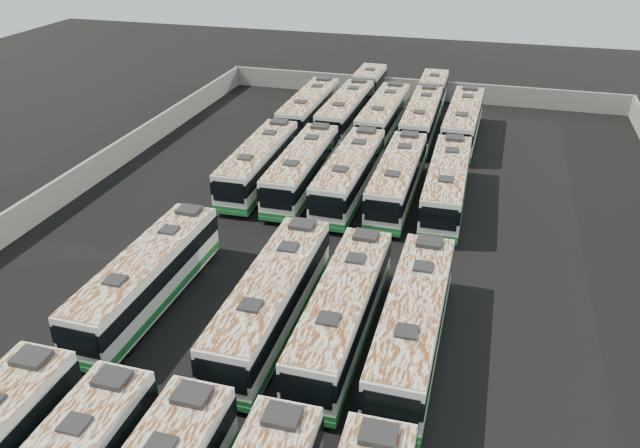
{
  "coord_description": "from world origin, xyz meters",
  "views": [
    {
      "loc": [
        7.9,
        -33.95,
        21.01
      ],
      "look_at": [
        -1.92,
        1.0,
        1.6
      ],
      "focal_mm": 35.0,
      "sensor_mm": 36.0,
      "label": 1
    }
  ],
  "objects_px": {
    "bus_midfront_far_left": "(148,277)",
    "bus_midfront_center": "(272,300)",
    "bus_back_center": "(383,116)",
    "bus_back_right": "(426,108)",
    "bus_back_far_left": "(309,109)",
    "bus_midback_left": "(302,168)",
    "bus_midfront_right": "(343,312)",
    "bus_midback_center": "(349,174)",
    "bus_back_left": "(354,101)",
    "bus_midback_far_left": "(259,163)",
    "bus_back_far_right": "(463,122)",
    "bus_midfront_far_right": "(413,323)",
    "bus_midback_far_right": "(447,184)",
    "bus_midback_right": "(397,178)"
  },
  "relations": [
    {
      "from": "bus_midfront_far_left",
      "to": "bus_midfront_center",
      "type": "bearing_deg",
      "value": -0.69
    },
    {
      "from": "bus_back_center",
      "to": "bus_back_right",
      "type": "distance_m",
      "value": 5.06
    },
    {
      "from": "bus_back_far_left",
      "to": "bus_midback_left",
      "type": "bearing_deg",
      "value": -75.64
    },
    {
      "from": "bus_midfront_right",
      "to": "bus_midback_center",
      "type": "height_order",
      "value": "bus_midback_center"
    },
    {
      "from": "bus_midback_left",
      "to": "bus_back_left",
      "type": "xyz_separation_m",
      "value": [
        0.01,
        18.23,
        0.02
      ]
    },
    {
      "from": "bus_midfront_center",
      "to": "bus_back_right",
      "type": "relative_size",
      "value": 0.66
    },
    {
      "from": "bus_midfront_center",
      "to": "bus_midback_far_left",
      "type": "xyz_separation_m",
      "value": [
        -7.37,
        17.61,
        -0.05
      ]
    },
    {
      "from": "bus_midback_center",
      "to": "bus_back_far_left",
      "type": "bearing_deg",
      "value": 118.31
    },
    {
      "from": "bus_midfront_far_left",
      "to": "bus_back_left",
      "type": "relative_size",
      "value": 0.64
    },
    {
      "from": "bus_midfront_center",
      "to": "bus_midback_left",
      "type": "height_order",
      "value": "bus_midfront_center"
    },
    {
      "from": "bus_midfront_right",
      "to": "bus_back_far_right",
      "type": "xyz_separation_m",
      "value": [
        3.72,
        32.11,
        0.06
      ]
    },
    {
      "from": "bus_midback_center",
      "to": "bus_back_center",
      "type": "height_order",
      "value": "bus_midback_center"
    },
    {
      "from": "bus_midfront_right",
      "to": "bus_midfront_far_right",
      "type": "height_order",
      "value": "bus_midfront_far_right"
    },
    {
      "from": "bus_midback_left",
      "to": "bus_midback_far_right",
      "type": "relative_size",
      "value": 0.99
    },
    {
      "from": "bus_midfront_center",
      "to": "bus_back_far_right",
      "type": "distance_m",
      "value": 33.01
    },
    {
      "from": "bus_midback_left",
      "to": "bus_midback_center",
      "type": "relative_size",
      "value": 0.98
    },
    {
      "from": "bus_midfront_center",
      "to": "bus_back_far_right",
      "type": "bearing_deg",
      "value": 76.86
    },
    {
      "from": "bus_midfront_far_left",
      "to": "bus_midfront_right",
      "type": "relative_size",
      "value": 1.0
    },
    {
      "from": "bus_midback_far_left",
      "to": "bus_back_far_left",
      "type": "height_order",
      "value": "bus_back_far_left"
    },
    {
      "from": "bus_midfront_far_right",
      "to": "bus_back_left",
      "type": "xyz_separation_m",
      "value": [
        -11.23,
        35.67,
        -0.01
      ]
    },
    {
      "from": "bus_midback_right",
      "to": "bus_back_far_left",
      "type": "height_order",
      "value": "bus_back_far_left"
    },
    {
      "from": "bus_midfront_far_left",
      "to": "bus_midback_far_left",
      "type": "height_order",
      "value": "bus_midback_far_left"
    },
    {
      "from": "bus_midfront_right",
      "to": "bus_midfront_far_left",
      "type": "bearing_deg",
      "value": 179.32
    },
    {
      "from": "bus_midback_center",
      "to": "bus_midback_left",
      "type": "bearing_deg",
      "value": 178.41
    },
    {
      "from": "bus_midback_left",
      "to": "bus_back_far_left",
      "type": "distance_m",
      "value": 14.95
    },
    {
      "from": "bus_midfront_far_left",
      "to": "bus_midfront_center",
      "type": "distance_m",
      "value": 7.49
    },
    {
      "from": "bus_midfront_center",
      "to": "bus_midfront_far_left",
      "type": "bearing_deg",
      "value": 178.49
    },
    {
      "from": "bus_midfront_far_right",
      "to": "bus_back_far_left",
      "type": "xyz_separation_m",
      "value": [
        -14.94,
        31.93,
        -0.0
      ]
    },
    {
      "from": "bus_back_far_right",
      "to": "bus_midfront_far_right",
      "type": "bearing_deg",
      "value": -88.96
    },
    {
      "from": "bus_back_left",
      "to": "bus_midback_center",
      "type": "bearing_deg",
      "value": -77.28
    },
    {
      "from": "bus_midback_right",
      "to": "bus_back_center",
      "type": "relative_size",
      "value": 0.98
    },
    {
      "from": "bus_midfront_right",
      "to": "bus_midback_left",
      "type": "relative_size",
      "value": 1.0
    },
    {
      "from": "bus_midfront_right",
      "to": "bus_back_far_left",
      "type": "distance_m",
      "value": 33.87
    },
    {
      "from": "bus_midback_left",
      "to": "bus_back_left",
      "type": "bearing_deg",
      "value": 89.33
    },
    {
      "from": "bus_midfront_right",
      "to": "bus_midback_far_left",
      "type": "relative_size",
      "value": 1.0
    },
    {
      "from": "bus_midfront_right",
      "to": "bus_midback_far_right",
      "type": "bearing_deg",
      "value": 78.59
    },
    {
      "from": "bus_midback_far_right",
      "to": "bus_back_far_left",
      "type": "xyz_separation_m",
      "value": [
        -14.93,
        14.39,
        0.01
      ]
    },
    {
      "from": "bus_midfront_right",
      "to": "bus_midfront_far_right",
      "type": "relative_size",
      "value": 0.98
    },
    {
      "from": "bus_midback_far_left",
      "to": "bus_back_right",
      "type": "relative_size",
      "value": 0.65
    },
    {
      "from": "bus_midfront_center",
      "to": "bus_midback_far_right",
      "type": "xyz_separation_m",
      "value": [
        7.49,
        17.57,
        -0.03
      ]
    },
    {
      "from": "bus_midfront_center",
      "to": "bus_midback_right",
      "type": "xyz_separation_m",
      "value": [
        3.79,
        17.59,
        -0.05
      ]
    },
    {
      "from": "bus_back_far_right",
      "to": "bus_midback_far_right",
      "type": "bearing_deg",
      "value": -89.17
    },
    {
      "from": "bus_back_right",
      "to": "bus_back_center",
      "type": "bearing_deg",
      "value": -136.55
    },
    {
      "from": "bus_back_far_left",
      "to": "bus_midback_right",
      "type": "bearing_deg",
      "value": -52.0
    },
    {
      "from": "bus_midback_far_left",
      "to": "bus_back_far_left",
      "type": "xyz_separation_m",
      "value": [
        -0.06,
        14.35,
        0.03
      ]
    },
    {
      "from": "bus_midfront_right",
      "to": "bus_back_right",
      "type": "height_order",
      "value": "bus_midfront_right"
    },
    {
      "from": "bus_back_far_left",
      "to": "bus_midback_far_left",
      "type": "bearing_deg",
      "value": -89.76
    },
    {
      "from": "bus_midback_far_right",
      "to": "bus_midback_right",
      "type": "bearing_deg",
      "value": 179.08
    },
    {
      "from": "bus_back_center",
      "to": "bus_midfront_far_right",
      "type": "bearing_deg",
      "value": -75.43
    },
    {
      "from": "bus_midback_far_left",
      "to": "bus_midback_far_right",
      "type": "bearing_deg",
      "value": -1.12
    }
  ]
}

